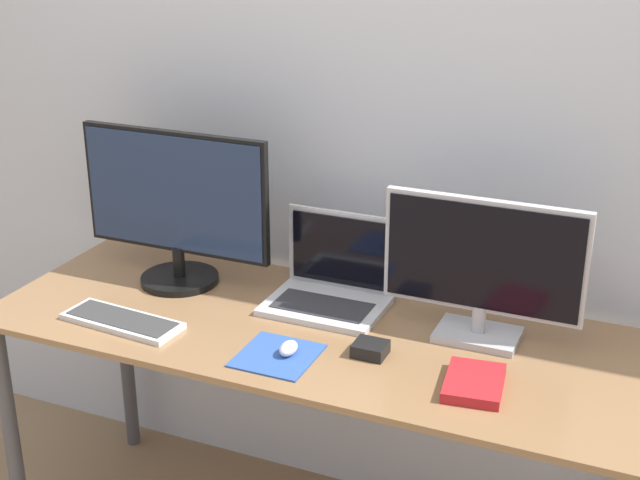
% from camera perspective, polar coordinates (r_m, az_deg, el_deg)
% --- Properties ---
extents(wall_back, '(7.00, 0.05, 2.50)m').
position_cam_1_polar(wall_back, '(2.59, 3.33, 7.59)').
color(wall_back, silver).
rests_on(wall_back, ground_plane).
extents(desk, '(1.81, 0.68, 0.78)m').
position_cam_1_polar(desk, '(2.45, -0.28, -7.66)').
color(desk, olive).
rests_on(desk, ground_plane).
extents(monitor_left, '(0.59, 0.23, 0.46)m').
position_cam_1_polar(monitor_left, '(2.62, -9.22, 2.17)').
color(monitor_left, black).
rests_on(monitor_left, desk).
extents(monitor_right, '(0.52, 0.15, 0.38)m').
position_cam_1_polar(monitor_right, '(2.30, 10.37, -1.70)').
color(monitor_right, '#B2B2B7').
rests_on(monitor_right, desk).
extents(laptop, '(0.33, 0.25, 0.25)m').
position_cam_1_polar(laptop, '(2.52, 0.75, -2.75)').
color(laptop, silver).
rests_on(laptop, desk).
extents(keyboard, '(0.35, 0.15, 0.02)m').
position_cam_1_polar(keyboard, '(2.48, -12.53, -5.08)').
color(keyboard, silver).
rests_on(keyboard, desk).
extents(mousepad, '(0.19, 0.20, 0.00)m').
position_cam_1_polar(mousepad, '(2.27, -2.75, -7.40)').
color(mousepad, '#2D519E').
rests_on(mousepad, desk).
extents(mouse, '(0.04, 0.07, 0.03)m').
position_cam_1_polar(mouse, '(2.26, -1.98, -6.95)').
color(mouse, silver).
rests_on(mouse, mousepad).
extents(book, '(0.16, 0.20, 0.03)m').
position_cam_1_polar(book, '(2.16, 9.83, -9.01)').
color(book, red).
rests_on(book, desk).
extents(power_brick, '(0.08, 0.08, 0.03)m').
position_cam_1_polar(power_brick, '(2.27, 3.24, -6.98)').
color(power_brick, black).
rests_on(power_brick, desk).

